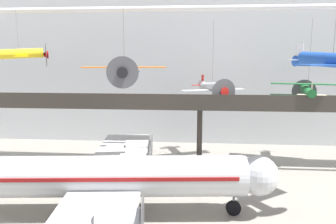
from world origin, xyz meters
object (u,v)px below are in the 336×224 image
at_px(airliner_silver_main, 96,177).
at_px(suspended_plane_blue_trainer, 333,60).
at_px(suspended_plane_green_biplane, 308,92).
at_px(suspended_plane_orange_highwing, 125,72).
at_px(suspended_plane_yellow_lowwing, 19,54).
at_px(suspended_plane_silver_racer, 212,87).

relative_size(airliner_silver_main, suspended_plane_blue_trainer, 4.43).
height_order(suspended_plane_green_biplane, suspended_plane_blue_trainer, suspended_plane_blue_trainer).
xyz_separation_m(suspended_plane_green_biplane, suspended_plane_orange_highwing, (-21.60, -9.63, 2.85)).
relative_size(suspended_plane_green_biplane, suspended_plane_yellow_lowwing, 1.53).
bearing_deg(suspended_plane_yellow_lowwing, airliner_silver_main, -66.40).
bearing_deg(suspended_plane_green_biplane, airliner_silver_main, 137.86).
relative_size(suspended_plane_green_biplane, suspended_plane_orange_highwing, 1.29).
height_order(suspended_plane_orange_highwing, suspended_plane_yellow_lowwing, suspended_plane_yellow_lowwing).
distance_m(airliner_silver_main, suspended_plane_yellow_lowwing, 17.59).
bearing_deg(suspended_plane_orange_highwing, suspended_plane_yellow_lowwing, -105.44).
distance_m(suspended_plane_orange_highwing, suspended_plane_yellow_lowwing, 12.22).
bearing_deg(suspended_plane_orange_highwing, suspended_plane_silver_racer, 129.05).
distance_m(airliner_silver_main, suspended_plane_silver_racer, 21.87).
bearing_deg(suspended_plane_orange_highwing, airliner_silver_main, -16.44).
bearing_deg(suspended_plane_yellow_lowwing, suspended_plane_green_biplane, -13.35).
xyz_separation_m(suspended_plane_green_biplane, suspended_plane_yellow_lowwing, (-33.60, -8.25, 4.70)).
bearing_deg(suspended_plane_silver_racer, airliner_silver_main, -52.96).
relative_size(suspended_plane_orange_highwing, suspended_plane_yellow_lowwing, 1.19).
height_order(suspended_plane_green_biplane, suspended_plane_yellow_lowwing, suspended_plane_yellow_lowwing).
relative_size(suspended_plane_orange_highwing, suspended_plane_silver_racer, 0.81).
xyz_separation_m(suspended_plane_green_biplane, suspended_plane_blue_trainer, (-2.75, -13.97, 4.08)).
bearing_deg(airliner_silver_main, suspended_plane_blue_trainer, 3.56).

